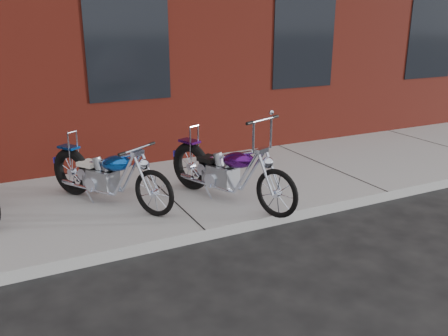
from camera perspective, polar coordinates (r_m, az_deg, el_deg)
ground at (r=5.93m, az=-2.27°, el=-8.78°), size 120.00×120.00×0.00m
sidewalk at (r=7.18m, az=-7.22°, el=-3.40°), size 22.00×3.00×0.15m
chopper_purple at (r=6.61m, az=0.40°, el=-0.65°), size 0.95×2.16×1.28m
chopper_blue at (r=6.72m, az=-13.86°, el=-1.04°), size 1.26×1.90×0.95m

